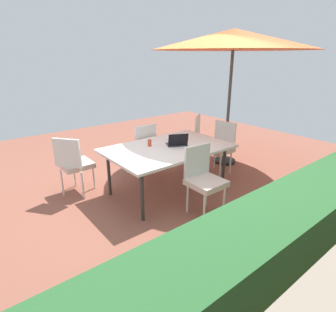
{
  "coord_description": "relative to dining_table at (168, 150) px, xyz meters",
  "views": [
    {
      "loc": [
        2.61,
        3.27,
        2.14
      ],
      "look_at": [
        0.0,
        0.0,
        0.62
      ],
      "focal_mm": 29.63,
      "sensor_mm": 36.0,
      "label": 1
    }
  ],
  "objects": [
    {
      "name": "chair_north",
      "position": [
        0.04,
        0.84,
        -0.17
      ],
      "size": [
        0.47,
        0.48,
        0.98
      ],
      "rotation": [
        0.0,
        0.0,
        3.07
      ],
      "color": "beige",
      "rests_on": "ground_plane"
    },
    {
      "name": "chair_southwest",
      "position": [
        -1.25,
        -0.81,
        -0.17
      ],
      "size": [
        0.58,
        0.58,
        0.98
      ],
      "rotation": [
        0.0,
        0.0,
        0.64
      ],
      "color": "beige",
      "rests_on": "ground_plane"
    },
    {
      "name": "patio_umbrella",
      "position": [
        -1.76,
        -0.27,
        1.68
      ],
      "size": [
        3.05,
        3.05,
        2.6
      ],
      "color": "#4C4C4C",
      "rests_on": "ground_plane"
    },
    {
      "name": "chair_west",
      "position": [
        -1.24,
        0.01,
        -0.17
      ],
      "size": [
        0.49,
        0.48,
        0.98
      ],
      "rotation": [
        0.0,
        0.0,
        1.72
      ],
      "color": "beige",
      "rests_on": "ground_plane"
    },
    {
      "name": "chair_southeast",
      "position": [
        1.23,
        -0.84,
        -0.17
      ],
      "size": [
        0.58,
        0.58,
        0.98
      ],
      "rotation": [
        0.0,
        0.0,
        5.38
      ],
      "color": "beige",
      "rests_on": "ground_plane"
    },
    {
      "name": "cup",
      "position": [
        0.21,
        -0.22,
        0.1
      ],
      "size": [
        0.06,
        0.06,
        0.11
      ],
      "primitive_type": "cylinder",
      "color": "#CC4C33",
      "rests_on": "dining_table"
    },
    {
      "name": "laptop",
      "position": [
        -0.16,
        0.04,
        0.09
      ],
      "size": [
        0.4,
        0.36,
        0.21
      ],
      "rotation": [
        0.0,
        0.0,
        -0.46
      ],
      "color": "#2D2D33",
      "rests_on": "dining_table"
    },
    {
      "name": "dining_table",
      "position": [
        0.0,
        0.0,
        0.0
      ],
      "size": [
        1.95,
        1.25,
        0.77
      ],
      "color": "white",
      "rests_on": "ground_plane"
    },
    {
      "name": "chair_south",
      "position": [
        -0.05,
        -0.84,
        -0.17
      ],
      "size": [
        0.46,
        0.46,
        0.98
      ],
      "rotation": [
        0.0,
        0.0,
        0.0
      ],
      "color": "beige",
      "rests_on": "ground_plane"
    },
    {
      "name": "hedge_row",
      "position": [
        0.0,
        2.25,
        -0.26
      ],
      "size": [
        6.3,
        0.62,
        0.94
      ],
      "primitive_type": "cube",
      "color": "#2D6633",
      "rests_on": "ground_plane"
    },
    {
      "name": "ground_plane",
      "position": [
        0.0,
        0.0,
        -0.73
      ],
      "size": [
        10.0,
        10.0,
        0.02
      ],
      "primitive_type": "cube",
      "color": "#935442"
    }
  ]
}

